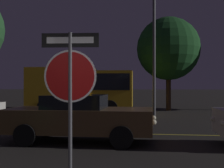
{
  "coord_description": "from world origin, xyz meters",
  "views": [
    {
      "loc": [
        0.79,
        -3.08,
        1.6
      ],
      "look_at": [
        -0.2,
        4.58,
        1.64
      ],
      "focal_mm": 50.0,
      "sensor_mm": 36.0,
      "label": 1
    }
  ],
  "objects_px": {
    "street_lamp": "(154,19)",
    "stop_sign": "(70,78)",
    "delivery_truck": "(83,88)",
    "passing_car_2": "(79,118)",
    "tree_2": "(168,49)"
  },
  "relations": [
    {
      "from": "delivery_truck",
      "to": "street_lamp",
      "type": "distance_m",
      "value": 5.45
    },
    {
      "from": "passing_car_2",
      "to": "stop_sign",
      "type": "bearing_deg",
      "value": 11.49
    },
    {
      "from": "passing_car_2",
      "to": "tree_2",
      "type": "bearing_deg",
      "value": 165.38
    },
    {
      "from": "street_lamp",
      "to": "stop_sign",
      "type": "bearing_deg",
      "value": -96.43
    },
    {
      "from": "stop_sign",
      "to": "tree_2",
      "type": "height_order",
      "value": "tree_2"
    },
    {
      "from": "street_lamp",
      "to": "tree_2",
      "type": "distance_m",
      "value": 3.9
    },
    {
      "from": "stop_sign",
      "to": "passing_car_2",
      "type": "distance_m",
      "value": 4.13
    },
    {
      "from": "stop_sign",
      "to": "passing_car_2",
      "type": "height_order",
      "value": "stop_sign"
    },
    {
      "from": "passing_car_2",
      "to": "tree_2",
      "type": "relative_size",
      "value": 0.7
    },
    {
      "from": "delivery_truck",
      "to": "street_lamp",
      "type": "bearing_deg",
      "value": 80.06
    },
    {
      "from": "stop_sign",
      "to": "tree_2",
      "type": "distance_m",
      "value": 15.99
    },
    {
      "from": "stop_sign",
      "to": "delivery_truck",
      "type": "height_order",
      "value": "delivery_truck"
    },
    {
      "from": "stop_sign",
      "to": "delivery_truck",
      "type": "distance_m",
      "value": 12.86
    },
    {
      "from": "stop_sign",
      "to": "delivery_truck",
      "type": "relative_size",
      "value": 0.41
    },
    {
      "from": "stop_sign",
      "to": "street_lamp",
      "type": "height_order",
      "value": "street_lamp"
    }
  ]
}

